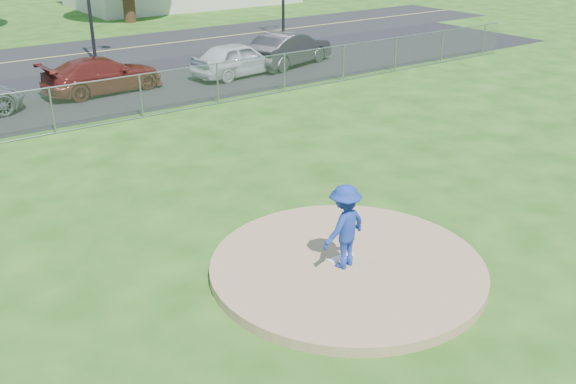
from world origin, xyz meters
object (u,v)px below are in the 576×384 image
parked_car_darkred (103,75)px  parked_car_pearl (238,59)px  pitcher (345,226)px  parked_car_charcoal (289,48)px

parked_car_darkred → parked_car_pearl: (5.73, -0.72, 0.04)m
pitcher → parked_car_darkred: (1.32, 16.10, -0.35)m
pitcher → parked_car_darkred: 16.15m
parked_car_pearl → pitcher: bearing=148.8°
pitcher → parked_car_charcoal: size_ratio=0.36×
pitcher → parked_car_darkred: size_ratio=0.36×
pitcher → parked_car_charcoal: 18.74m
parked_car_pearl → parked_car_charcoal: bearing=-88.4°
pitcher → parked_car_pearl: 16.92m
parked_car_darkred → parked_car_charcoal: bearing=-96.3°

